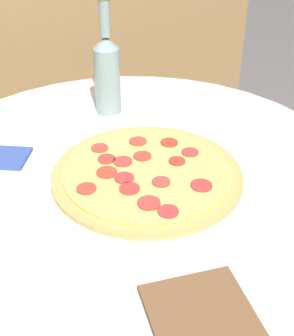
{
  "coord_description": "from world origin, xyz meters",
  "views": [
    {
      "loc": [
        -0.33,
        -0.72,
        1.21
      ],
      "look_at": [
        0.01,
        -0.05,
        0.71
      ],
      "focal_mm": 50.0,
      "sensor_mm": 36.0,
      "label": 1
    }
  ],
  "objects": [
    {
      "name": "fence_panel",
      "position": [
        0.0,
        0.78,
        0.76
      ],
      "size": [
        1.76,
        0.04,
        1.52
      ],
      "color": "olive",
      "rests_on": "ground_plane"
    },
    {
      "name": "table",
      "position": [
        0.0,
        0.0,
        0.51
      ],
      "size": [
        0.95,
        0.95,
        0.69
      ],
      "color": "silver",
      "rests_on": "ground_plane"
    },
    {
      "name": "pizza",
      "position": [
        0.01,
        -0.05,
        0.69
      ],
      "size": [
        0.37,
        0.37,
        0.02
      ],
      "color": "tan",
      "rests_on": "table"
    },
    {
      "name": "beer_bottle",
      "position": [
        0.06,
        0.25,
        0.79
      ],
      "size": [
        0.06,
        0.06,
        0.28
      ],
      "color": "gray",
      "rests_on": "table"
    },
    {
      "name": "pizza_paddle",
      "position": [
        -0.08,
        -0.41,
        0.69
      ],
      "size": [
        0.17,
        0.28,
        0.02
      ],
      "rotation": [
        0.0,
        0.0,
        -1.77
      ],
      "color": "brown",
      "rests_on": "table"
    }
  ]
}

